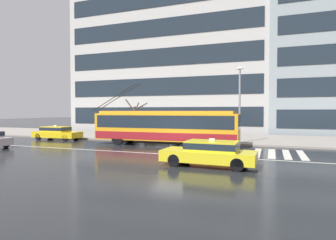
# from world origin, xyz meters

# --- Properties ---
(ground_plane) EXTENTS (160.00, 160.00, 0.00)m
(ground_plane) POSITION_xyz_m (0.00, 0.00, 0.00)
(ground_plane) COLOR black
(sidewalk_slab) EXTENTS (80.00, 10.00, 0.14)m
(sidewalk_slab) POSITION_xyz_m (0.00, 9.89, 0.07)
(sidewalk_slab) COLOR gray
(sidewalk_slab) RESTS_ON ground_plane
(crosswalk_stripe_edge_near) EXTENTS (0.44, 4.40, 0.01)m
(crosswalk_stripe_edge_near) POSITION_xyz_m (5.65, 1.45, 0.00)
(crosswalk_stripe_edge_near) COLOR beige
(crosswalk_stripe_edge_near) RESTS_ON ground_plane
(crosswalk_stripe_inner_a) EXTENTS (0.44, 4.40, 0.01)m
(crosswalk_stripe_inner_a) POSITION_xyz_m (6.55, 1.45, 0.00)
(crosswalk_stripe_inner_a) COLOR beige
(crosswalk_stripe_inner_a) RESTS_ON ground_plane
(crosswalk_stripe_center) EXTENTS (0.44, 4.40, 0.01)m
(crosswalk_stripe_center) POSITION_xyz_m (7.45, 1.45, 0.00)
(crosswalk_stripe_center) COLOR beige
(crosswalk_stripe_center) RESTS_ON ground_plane
(crosswalk_stripe_inner_b) EXTENTS (0.44, 4.40, 0.01)m
(crosswalk_stripe_inner_b) POSITION_xyz_m (8.35, 1.45, 0.00)
(crosswalk_stripe_inner_b) COLOR beige
(crosswalk_stripe_inner_b) RESTS_ON ground_plane
(lane_centre_line) EXTENTS (72.00, 0.14, 0.01)m
(lane_centre_line) POSITION_xyz_m (0.00, -1.20, 0.00)
(lane_centre_line) COLOR silver
(lane_centre_line) RESTS_ON ground_plane
(trolleybus) EXTENTS (12.47, 2.80, 5.10)m
(trolleybus) POSITION_xyz_m (-1.53, 3.29, 1.53)
(trolleybus) COLOR orange
(trolleybus) RESTS_ON ground_plane
(taxi_oncoming_near) EXTENTS (4.73, 1.96, 1.39)m
(taxi_oncoming_near) POSITION_xyz_m (3.62, -4.06, 0.70)
(taxi_oncoming_near) COLOR yellow
(taxi_oncoming_near) RESTS_ON ground_plane
(taxi_queued_behind_bus) EXTENTS (4.72, 1.81, 1.39)m
(taxi_queued_behind_bus) POSITION_xyz_m (-12.89, 3.67, 0.70)
(taxi_queued_behind_bus) COLOR yellow
(taxi_queued_behind_bus) RESTS_ON ground_plane
(bus_shelter) EXTENTS (3.82, 1.58, 2.59)m
(bus_shelter) POSITION_xyz_m (-4.03, 6.84, 2.05)
(bus_shelter) COLOR gray
(bus_shelter) RESTS_ON sidewalk_slab
(pedestrian_at_shelter) EXTENTS (1.29, 1.29, 1.99)m
(pedestrian_at_shelter) POSITION_xyz_m (-0.97, 6.99, 1.69)
(pedestrian_at_shelter) COLOR #203146
(pedestrian_at_shelter) RESTS_ON sidewalk_slab
(pedestrian_approaching_curb) EXTENTS (1.27, 1.27, 2.01)m
(pedestrian_approaching_curb) POSITION_xyz_m (-1.87, 7.77, 1.69)
(pedestrian_approaching_curb) COLOR #2A1329
(pedestrian_approaching_curb) RESTS_ON sidewalk_slab
(pedestrian_walking_past) EXTENTS (1.43, 1.43, 1.88)m
(pedestrian_walking_past) POSITION_xyz_m (-5.57, 7.65, 1.67)
(pedestrian_walking_past) COLOR #535640
(pedestrian_walking_past) RESTS_ON sidewalk_slab
(pedestrian_waiting_by_pole) EXTENTS (1.39, 1.39, 1.97)m
(pedestrian_waiting_by_pole) POSITION_xyz_m (-4.89, 6.61, 1.70)
(pedestrian_waiting_by_pole) COLOR navy
(pedestrian_waiting_by_pole) RESTS_ON sidewalk_slab
(street_lamp) EXTENTS (0.60, 0.32, 6.26)m
(street_lamp) POSITION_xyz_m (4.02, 5.92, 3.87)
(street_lamp) COLOR gray
(street_lamp) RESTS_ON sidewalk_slab
(street_tree_bare) EXTENTS (1.96, 1.35, 3.81)m
(street_tree_bare) POSITION_xyz_m (-6.17, 7.03, 2.05)
(street_tree_bare) COLOR #4C4038
(street_tree_bare) RESTS_ON sidewalk_slab
(office_tower_corner_left) EXTENTS (28.30, 14.37, 23.48)m
(office_tower_corner_left) POSITION_xyz_m (-7.52, 23.35, 11.75)
(office_tower_corner_left) COLOR #B8B6B2
(office_tower_corner_left) RESTS_ON ground_plane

